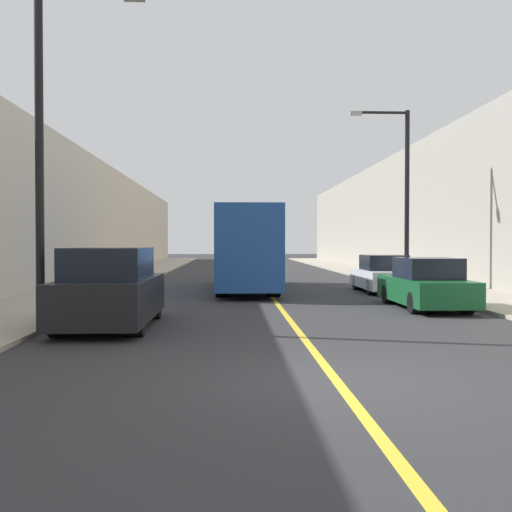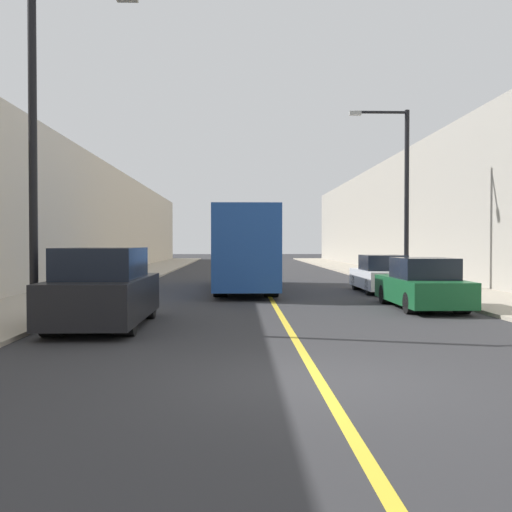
{
  "view_description": "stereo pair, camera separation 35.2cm",
  "coord_description": "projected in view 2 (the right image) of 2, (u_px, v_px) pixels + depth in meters",
  "views": [
    {
      "loc": [
        -1.54,
        -8.49,
        2.0
      ],
      "look_at": [
        -0.33,
        19.78,
        1.39
      ],
      "focal_mm": 42.0,
      "sensor_mm": 36.0,
      "label": 1
    },
    {
      "loc": [
        -1.19,
        -8.51,
        2.0
      ],
      "look_at": [
        -0.33,
        19.78,
        1.39
      ],
      "focal_mm": 42.0,
      "sensor_mm": 36.0,
      "label": 2
    }
  ],
  "objects": [
    {
      "name": "parked_suv_left",
      "position": [
        104.0,
        290.0,
        14.23
      ],
      "size": [
        1.99,
        4.83,
        1.89
      ],
      "color": "black",
      "rests_on": "ground"
    },
    {
      "name": "street_lamp_right",
      "position": [
        402.0,
        187.0,
        25.51
      ],
      "size": [
        2.58,
        0.24,
        7.57
      ],
      "color": "black",
      "rests_on": "sidewalk_right"
    },
    {
      "name": "car_right_mid",
      "position": [
        382.0,
        276.0,
        24.25
      ],
      "size": [
        1.8,
        4.28,
        1.52
      ],
      "color": "silver",
      "rests_on": "ground"
    },
    {
      "name": "road_center_line",
      "position": [
        256.0,
        274.0,
        38.56
      ],
      "size": [
        0.16,
        72.0,
        0.01
      ],
      "primitive_type": "cube",
      "color": "gold",
      "rests_on": "ground"
    },
    {
      "name": "building_row_left",
      "position": [
        80.0,
        220.0,
        38.14
      ],
      "size": [
        4.0,
        72.0,
        6.99
      ],
      "primitive_type": "cube",
      "color": "beige",
      "rests_on": "ground"
    },
    {
      "name": "street_lamp_left",
      "position": [
        42.0,
        135.0,
        14.11
      ],
      "size": [
        2.58,
        0.24,
        7.85
      ],
      "color": "black",
      "rests_on": "sidewalk_left"
    },
    {
      "name": "ground_plane",
      "position": [
        321.0,
        383.0,
        8.58
      ],
      "size": [
        200.0,
        200.0,
        0.0
      ],
      "primitive_type": "plane",
      "color": "#2D2D30"
    },
    {
      "name": "sidewalk_right",
      "position": [
        372.0,
        273.0,
        38.78
      ],
      "size": [
        3.56,
        72.0,
        0.1
      ],
      "primitive_type": "cube",
      "color": "#A89E8C",
      "rests_on": "ground"
    },
    {
      "name": "sidewalk_left",
      "position": [
        139.0,
        273.0,
        38.33
      ],
      "size": [
        3.56,
        72.0,
        0.1
      ],
      "primitive_type": "cube",
      "color": "#A89E8C",
      "rests_on": "ground"
    },
    {
      "name": "car_right_near",
      "position": [
        422.0,
        286.0,
        18.25
      ],
      "size": [
        1.81,
        4.65,
        1.56
      ],
      "color": "#145128",
      "rests_on": "ground"
    },
    {
      "name": "building_row_right",
      "position": [
        430.0,
        213.0,
        38.81
      ],
      "size": [
        4.0,
        72.0,
        7.9
      ],
      "primitive_type": "cube",
      "color": "gray",
      "rests_on": "ground"
    },
    {
      "name": "bus",
      "position": [
        245.0,
        248.0,
        25.45
      ],
      "size": [
        2.41,
        10.44,
        3.38
      ],
      "color": "#1E4793",
      "rests_on": "ground"
    }
  ]
}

